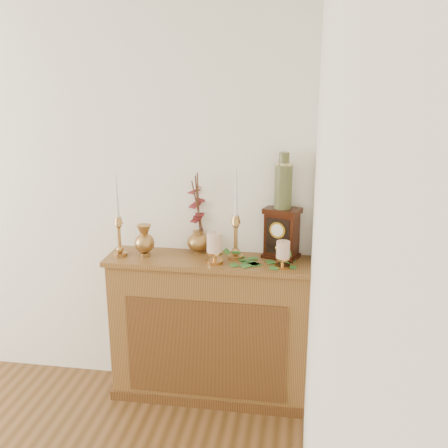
% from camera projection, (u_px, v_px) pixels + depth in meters
% --- Properties ---
extents(console_shelf, '(1.24, 0.34, 0.93)m').
position_uv_depth(console_shelf, '(210.00, 333.00, 3.26)').
color(console_shelf, brown).
rests_on(console_shelf, ground).
extents(candlestick_left, '(0.08, 0.08, 0.50)m').
position_uv_depth(candlestick_left, '(119.00, 230.00, 3.12)').
color(candlestick_left, tan).
rests_on(candlestick_left, console_shelf).
extents(candlestick_center, '(0.09, 0.09, 0.54)m').
position_uv_depth(candlestick_center, '(236.00, 230.00, 3.06)').
color(candlestick_center, tan).
rests_on(candlestick_center, console_shelf).
extents(bud_vase, '(0.12, 0.12, 0.19)m').
position_uv_depth(bud_vase, '(144.00, 241.00, 3.14)').
color(bud_vase, tan).
rests_on(bud_vase, console_shelf).
extents(ginger_jar, '(0.20, 0.22, 0.51)m').
position_uv_depth(ginger_jar, '(198.00, 215.00, 3.20)').
color(ginger_jar, tan).
rests_on(ginger_jar, console_shelf).
extents(pillar_candle_left, '(0.10, 0.10, 0.19)m').
position_uv_depth(pillar_candle_left, '(215.00, 246.00, 3.02)').
color(pillar_candle_left, '#B67F40').
rests_on(pillar_candle_left, console_shelf).
extents(pillar_candle_right, '(0.09, 0.09, 0.17)m').
position_uv_depth(pillar_candle_right, '(283.00, 253.00, 2.95)').
color(pillar_candle_right, '#B67F40').
rests_on(pillar_candle_right, console_shelf).
extents(ivy_garland, '(0.54, 0.22, 0.09)m').
position_uv_depth(ivy_garland, '(255.00, 261.00, 3.05)').
color(ivy_garland, '#2F6A28').
rests_on(ivy_garland, console_shelf).
extents(mantel_clock, '(0.24, 0.20, 0.30)m').
position_uv_depth(mantel_clock, '(282.00, 234.00, 3.10)').
color(mantel_clock, black).
rests_on(mantel_clock, console_shelf).
extents(ceramic_vase, '(0.10, 0.10, 0.33)m').
position_uv_depth(ceramic_vase, '(283.00, 184.00, 3.01)').
color(ceramic_vase, '#183123').
rests_on(ceramic_vase, mantel_clock).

